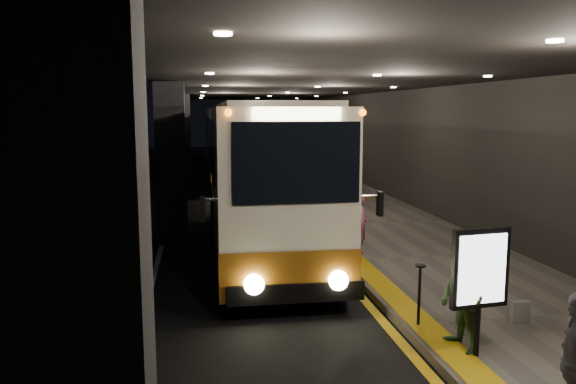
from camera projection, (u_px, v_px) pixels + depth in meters
ground at (237, 283)px, 11.96m from camera, size 90.00×90.00×0.00m
lane_line_white at (165, 235)px, 16.57m from camera, size 0.12×50.00×0.01m
kerb_stripe_yellow at (303, 230)px, 17.22m from camera, size 0.18×50.00×0.01m
sidewalk at (378, 225)px, 17.58m from camera, size 4.50×50.00×0.15m
tactile_strip at (319, 225)px, 17.27m from camera, size 0.50×50.00×0.01m
terminal_wall at (449, 131)px, 17.51m from camera, size 0.10×50.00×6.00m
support_columns at (171, 164)px, 15.32m from camera, size 0.80×24.80×4.40m
canopy at (308, 78)px, 16.57m from camera, size 9.00×50.00×0.40m
coach_main at (259, 180)px, 15.18m from camera, size 2.64×11.96×3.71m
coach_second at (231, 147)px, 28.67m from camera, size 2.54×11.66×3.66m
passenger_boarding at (360, 225)px, 13.54m from camera, size 0.47×0.61×1.51m
passenger_waiting_green at (464, 298)px, 8.16m from camera, size 0.60×0.84×1.59m
bag_polka at (520, 312)px, 9.31m from camera, size 0.30×0.14×0.36m
info_sign at (480, 271)px, 7.88m from camera, size 0.89×0.22×1.87m
stanchion_post at (419, 296)px, 9.15m from camera, size 0.05×0.05×1.00m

